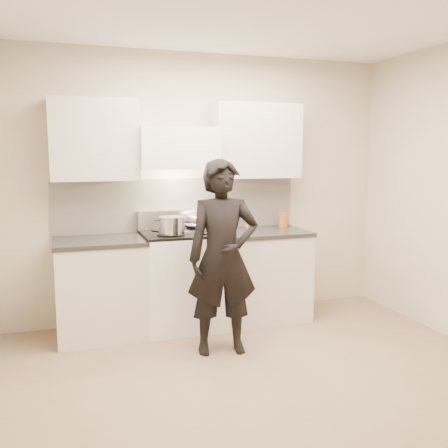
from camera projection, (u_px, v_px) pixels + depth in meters
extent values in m
plane|color=#856B55|center=(268.00, 384.00, 3.71)|extent=(4.00, 4.00, 0.00)
cube|color=beige|center=(202.00, 187.00, 5.16)|extent=(4.00, 0.04, 2.70)
cube|color=white|center=(273.00, 4.00, 3.33)|extent=(4.00, 3.50, 0.02)
cube|color=silver|center=(179.00, 204.00, 5.10)|extent=(2.50, 0.02, 0.53)
cube|color=silver|center=(175.00, 220.00, 5.07)|extent=(0.76, 0.08, 0.20)
cube|color=white|center=(178.00, 148.00, 4.83)|extent=(0.76, 0.40, 0.40)
cylinder|color=#B7B5CD|center=(182.00, 167.00, 4.68)|extent=(0.66, 0.02, 0.02)
cube|color=beige|center=(256.00, 141.00, 5.11)|extent=(0.90, 0.33, 0.75)
cube|color=beige|center=(94.00, 140.00, 4.60)|extent=(0.80, 0.33, 0.75)
cube|color=silver|center=(215.00, 211.00, 5.22)|extent=(0.08, 0.01, 0.12)
cube|color=white|center=(182.00, 281.00, 4.89)|extent=(0.76, 0.65, 0.92)
cube|color=black|center=(182.00, 233.00, 4.83)|extent=(0.76, 0.65, 0.02)
cube|color=silver|center=(194.00, 229.00, 4.99)|extent=(0.36, 0.34, 0.01)
cylinder|color=#B7B5CD|center=(189.00, 255.00, 4.57)|extent=(0.62, 0.02, 0.02)
cylinder|color=black|center=(167.00, 235.00, 4.63)|extent=(0.18, 0.18, 0.01)
cylinder|color=black|center=(204.00, 233.00, 4.74)|extent=(0.18, 0.18, 0.01)
cylinder|color=black|center=(160.00, 230.00, 4.91)|extent=(0.18, 0.18, 0.01)
cylinder|color=black|center=(195.00, 228.00, 5.02)|extent=(0.18, 0.18, 0.01)
cube|color=beige|center=(260.00, 276.00, 5.16)|extent=(0.90, 0.65, 0.88)
cube|color=black|center=(261.00, 232.00, 5.09)|extent=(0.92, 0.67, 0.04)
cube|color=beige|center=(101.00, 290.00, 4.65)|extent=(0.80, 0.65, 0.88)
cube|color=black|center=(99.00, 241.00, 4.59)|extent=(0.82, 0.67, 0.04)
ellipsoid|color=#B7B5CD|center=(198.00, 220.00, 4.98)|extent=(0.31, 0.31, 0.17)
torus|color=#B7B5CD|center=(198.00, 216.00, 4.97)|extent=(0.32, 0.32, 0.01)
ellipsoid|color=beige|center=(198.00, 221.00, 4.98)|extent=(0.18, 0.18, 0.08)
cylinder|color=white|center=(197.00, 212.00, 4.83)|extent=(0.08, 0.22, 0.16)
cylinder|color=#B7B5CD|center=(172.00, 225.00, 4.63)|extent=(0.30, 0.30, 0.16)
cube|color=#B7B5CD|center=(157.00, 220.00, 4.54)|extent=(0.06, 0.04, 0.01)
cube|color=#B7B5CD|center=(185.00, 218.00, 4.71)|extent=(0.06, 0.04, 0.01)
cylinder|color=silver|center=(222.00, 221.00, 5.18)|extent=(0.11, 0.11, 0.16)
cylinder|color=black|center=(224.00, 214.00, 5.18)|extent=(0.01, 0.01, 0.28)
cylinder|color=white|center=(223.00, 214.00, 5.19)|extent=(0.01, 0.01, 0.28)
cylinder|color=silver|center=(221.00, 214.00, 5.19)|extent=(0.01, 0.01, 0.28)
cylinder|color=black|center=(220.00, 214.00, 5.18)|extent=(0.01, 0.01, 0.28)
cylinder|color=silver|center=(220.00, 214.00, 5.16)|extent=(0.01, 0.01, 0.28)
cylinder|color=white|center=(221.00, 214.00, 5.14)|extent=(0.01, 0.01, 0.28)
cylinder|color=black|center=(223.00, 214.00, 5.14)|extent=(0.01, 0.01, 0.28)
cylinder|color=silver|center=(224.00, 214.00, 5.16)|extent=(0.01, 0.01, 0.28)
cylinder|color=orange|center=(248.00, 225.00, 5.22)|extent=(0.04, 0.04, 0.06)
cylinder|color=#C60600|center=(248.00, 222.00, 5.22)|extent=(0.04, 0.04, 0.02)
cylinder|color=#AC5919|center=(283.00, 220.00, 5.32)|extent=(0.09, 0.09, 0.16)
imported|color=black|center=(223.00, 257.00, 4.22)|extent=(0.65, 0.47, 1.66)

